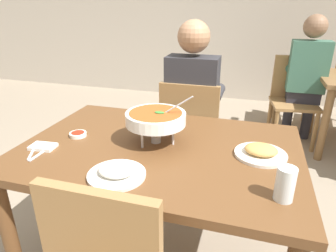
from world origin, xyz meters
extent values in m
cube|color=brown|center=(0.00, 0.00, 0.73)|extent=(1.36, 0.94, 0.04)
cylinder|color=brown|center=(-0.62, -0.41, 0.35)|extent=(0.07, 0.07, 0.71)
cylinder|color=brown|center=(-0.62, 0.41, 0.35)|extent=(0.07, 0.07, 0.71)
cylinder|color=brown|center=(0.62, 0.41, 0.35)|extent=(0.07, 0.07, 0.71)
cube|color=olive|center=(0.00, 0.85, 0.43)|extent=(0.44, 0.44, 0.03)
cube|color=olive|center=(0.00, 0.65, 0.68)|extent=(0.42, 0.04, 0.45)
cylinder|color=olive|center=(0.19, 1.04, 0.21)|extent=(0.04, 0.04, 0.42)
cylinder|color=olive|center=(-0.19, 1.04, 0.21)|extent=(0.04, 0.04, 0.42)
cylinder|color=olive|center=(0.19, 0.66, 0.21)|extent=(0.04, 0.04, 0.42)
cylinder|color=olive|center=(-0.19, 0.66, 0.21)|extent=(0.04, 0.04, 0.42)
cylinder|color=#2D2D38|center=(0.10, 0.87, 0.23)|extent=(0.10, 0.10, 0.45)
cylinder|color=#2D2D38|center=(-0.10, 0.87, 0.23)|extent=(0.10, 0.10, 0.45)
cube|color=#2D2D38|center=(0.00, 0.83, 0.51)|extent=(0.32, 0.32, 0.12)
cube|color=#2D2D33|center=(0.00, 0.75, 0.82)|extent=(0.36, 0.20, 0.50)
sphere|color=#A57756|center=(0.00, 0.75, 1.20)|extent=(0.22, 0.22, 0.22)
cylinder|color=#2D2D33|center=(0.16, 0.95, 0.77)|extent=(0.08, 0.28, 0.08)
cylinder|color=#2D2D33|center=(-0.16, 0.95, 0.77)|extent=(0.08, 0.28, 0.08)
cube|color=olive|center=(0.00, -0.62, 0.68)|extent=(0.42, 0.04, 0.45)
cylinder|color=silver|center=(0.06, 0.04, 0.80)|extent=(0.01, 0.01, 0.10)
cylinder|color=silver|center=(-0.08, 0.12, 0.80)|extent=(0.01, 0.01, 0.10)
cylinder|color=silver|center=(-0.08, -0.04, 0.80)|extent=(0.01, 0.01, 0.10)
torus|color=silver|center=(-0.03, 0.04, 0.85)|extent=(0.21, 0.21, 0.01)
cylinder|color=#B2B2B7|center=(-0.03, 0.04, 0.77)|extent=(0.05, 0.05, 0.04)
cone|color=orange|center=(-0.03, 0.04, 0.80)|extent=(0.02, 0.02, 0.04)
cylinder|color=white|center=(-0.03, 0.04, 0.88)|extent=(0.30, 0.30, 0.06)
cylinder|color=#994C1E|center=(-0.03, 0.04, 0.90)|extent=(0.26, 0.26, 0.01)
ellipsoid|color=#388433|center=(-0.01, 0.04, 0.91)|extent=(0.05, 0.03, 0.01)
cylinder|color=silver|center=(0.06, 0.06, 0.94)|extent=(0.18, 0.01, 0.13)
cylinder|color=white|center=(-0.08, -0.31, 0.76)|extent=(0.24, 0.24, 0.01)
ellipsoid|color=white|center=(-0.08, -0.31, 0.78)|extent=(0.15, 0.13, 0.04)
cylinder|color=white|center=(0.48, 0.04, 0.76)|extent=(0.24, 0.24, 0.01)
ellipsoid|color=tan|center=(0.48, 0.04, 0.78)|extent=(0.15, 0.13, 0.04)
cylinder|color=white|center=(-0.46, -0.01, 0.76)|extent=(0.09, 0.09, 0.02)
cylinder|color=maroon|center=(-0.46, -0.01, 0.77)|extent=(0.07, 0.07, 0.01)
cube|color=white|center=(-0.54, -0.18, 0.76)|extent=(0.13, 0.09, 0.02)
cube|color=silver|center=(-0.56, -0.23, 0.75)|extent=(0.09, 0.16, 0.01)
cube|color=silver|center=(-0.51, -0.23, 0.75)|extent=(0.01, 0.17, 0.01)
cylinder|color=silver|center=(0.56, -0.28, 0.81)|extent=(0.07, 0.07, 0.13)
cylinder|color=orange|center=(0.56, -0.28, 0.79)|extent=(0.06, 0.06, 0.08)
cylinder|color=brown|center=(1.08, 1.60, 0.35)|extent=(0.07, 0.07, 0.71)
cylinder|color=brown|center=(1.08, 2.28, 0.35)|extent=(0.07, 0.07, 0.71)
cube|color=olive|center=(0.83, 1.92, 0.43)|extent=(0.50, 0.50, 0.03)
cube|color=olive|center=(0.81, 2.12, 0.68)|extent=(0.42, 0.10, 0.45)
cylinder|color=olive|center=(0.67, 1.70, 0.21)|extent=(0.04, 0.04, 0.42)
cylinder|color=olive|center=(1.05, 1.75, 0.21)|extent=(0.04, 0.04, 0.42)
cylinder|color=olive|center=(0.62, 2.08, 0.21)|extent=(0.04, 0.04, 0.42)
cylinder|color=olive|center=(1.00, 2.13, 0.21)|extent=(0.04, 0.04, 0.42)
cylinder|color=olive|center=(1.32, 2.76, 0.21)|extent=(0.04, 0.04, 0.42)
cylinder|color=olive|center=(1.27, 2.38, 0.21)|extent=(0.04, 0.04, 0.42)
cube|color=olive|center=(0.87, 2.46, 0.43)|extent=(0.44, 0.44, 0.03)
cube|color=olive|center=(1.07, 2.46, 0.68)|extent=(0.04, 0.42, 0.45)
cylinder|color=olive|center=(0.68, 2.65, 0.21)|extent=(0.04, 0.04, 0.42)
cylinder|color=olive|center=(0.68, 2.27, 0.21)|extent=(0.04, 0.04, 0.42)
cylinder|color=olive|center=(1.06, 2.65, 0.21)|extent=(0.04, 0.04, 0.42)
cylinder|color=olive|center=(1.06, 2.27, 0.21)|extent=(0.04, 0.04, 0.42)
cylinder|color=#2D2D38|center=(1.01, 2.09, 0.23)|extent=(0.10, 0.10, 0.45)
cylinder|color=#2D2D38|center=(0.81, 2.09, 0.23)|extent=(0.10, 0.10, 0.45)
cube|color=#2D2D38|center=(0.91, 2.05, 0.51)|extent=(0.32, 0.32, 0.12)
cube|color=#3D6B56|center=(0.91, 1.97, 0.82)|extent=(0.36, 0.20, 0.50)
sphere|color=#846047|center=(0.91, 1.97, 1.20)|extent=(0.22, 0.22, 0.22)
cylinder|color=#3D6B56|center=(1.07, 2.17, 0.77)|extent=(0.08, 0.28, 0.08)
cylinder|color=#3D6B56|center=(0.75, 2.17, 0.77)|extent=(0.08, 0.28, 0.08)
camera|label=1|loc=(0.42, -1.26, 1.41)|focal=31.87mm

